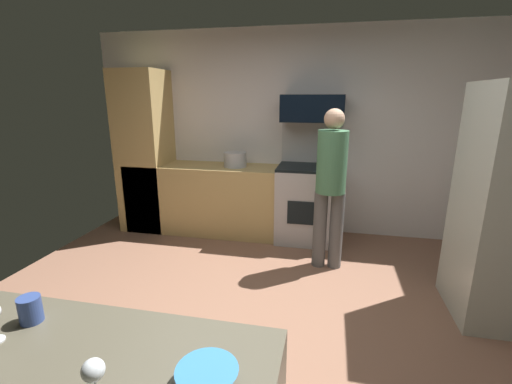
{
  "coord_description": "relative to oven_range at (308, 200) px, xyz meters",
  "views": [
    {
      "loc": [
        0.52,
        -2.25,
        1.77
      ],
      "look_at": [
        -0.02,
        0.3,
        1.05
      ],
      "focal_mm": 24.39,
      "sensor_mm": 36.0,
      "label": 1
    }
  ],
  "objects": [
    {
      "name": "oven_range",
      "position": [
        0.0,
        0.0,
        0.0
      ],
      "size": [
        0.76,
        0.65,
        1.47
      ],
      "color": "#BAB6B5",
      "rests_on": "ground"
    },
    {
      "name": "mixing_bowl_large",
      "position": [
        -0.11,
        -3.39,
        0.42
      ],
      "size": [
        0.2,
        0.2,
        0.06
      ],
      "primitive_type": "cone",
      "rotation": [
        3.14,
        0.0,
        0.0
      ],
      "color": "teal",
      "rests_on": "counter_island"
    },
    {
      "name": "stock_pot",
      "position": [
        -0.94,
        0.01,
        0.48
      ],
      "size": [
        0.29,
        0.29,
        0.19
      ],
      "primitive_type": "cylinder",
      "color": "#B6B7BE",
      "rests_on": "lower_cabinet_run"
    },
    {
      "name": "mug_coffee",
      "position": [
        -0.9,
        -3.23,
        0.44
      ],
      "size": [
        0.09,
        0.09,
        0.11
      ],
      "primitive_type": "cylinder",
      "color": "#304583",
      "rests_on": "counter_island"
    },
    {
      "name": "lower_cabinet_run",
      "position": [
        -1.19,
        0.01,
        -0.06
      ],
      "size": [
        2.4,
        0.6,
        0.9
      ],
      "primitive_type": "cube",
      "color": "tan",
      "rests_on": "ground"
    },
    {
      "name": "cabinet_column",
      "position": [
        -2.19,
        0.01,
        0.54
      ],
      "size": [
        0.6,
        0.6,
        2.1
      ],
      "primitive_type": "cube",
      "color": "tan",
      "rests_on": "ground"
    },
    {
      "name": "person_cook",
      "position": [
        0.26,
        -0.72,
        0.42
      ],
      "size": [
        0.31,
        0.3,
        1.66
      ],
      "color": "#585858",
      "rests_on": "ground"
    },
    {
      "name": "ground_plane",
      "position": [
        -0.29,
        -1.97,
        -0.52
      ],
      "size": [
        5.2,
        4.8,
        0.02
      ],
      "primitive_type": "cube",
      "color": "#895F49"
    },
    {
      "name": "microwave",
      "position": [
        0.0,
        0.09,
        1.12
      ],
      "size": [
        0.74,
        0.38,
        0.32
      ],
      "primitive_type": "cube",
      "color": "black",
      "rests_on": "oven_range"
    },
    {
      "name": "wine_glass_mid",
      "position": [
        -0.39,
        -3.53,
        0.5
      ],
      "size": [
        0.07,
        0.07,
        0.16
      ],
      "color": "silver",
      "rests_on": "counter_island"
    },
    {
      "name": "wall_back",
      "position": [
        -0.29,
        0.37,
        0.79
      ],
      "size": [
        5.2,
        0.12,
        2.6
      ],
      "primitive_type": "cube",
      "color": "silver",
      "rests_on": "ground"
    }
  ]
}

